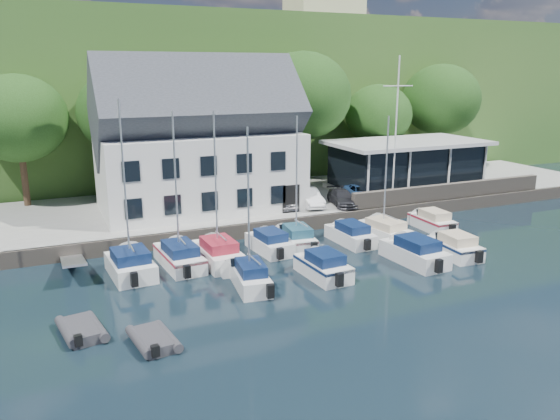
{
  "coord_description": "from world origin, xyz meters",
  "views": [
    {
      "loc": [
        -17.49,
        -21.83,
        10.93
      ],
      "look_at": [
        -3.9,
        9.0,
        2.25
      ],
      "focal_mm": 35.0,
      "sensor_mm": 36.0,
      "label": 1
    }
  ],
  "objects_px": {
    "boat_r1_4": "(297,180)",
    "boat_r2_2": "(323,264)",
    "club_pavilion": "(406,165)",
    "boat_r1_7": "(432,219)",
    "boat_r1_2": "(216,185)",
    "dinghy_0": "(81,328)",
    "car_blue": "(361,192)",
    "harbor_building": "(199,149)",
    "car_silver": "(284,201)",
    "dinghy_1": "(153,338)",
    "boat_r1_5": "(350,232)",
    "boat_r2_4": "(455,245)",
    "car_white": "(309,197)",
    "boat_r1_3": "(269,241)",
    "boat_r1_1": "(176,191)",
    "boat_r1_6": "(386,177)",
    "boat_r1_0": "(125,191)",
    "car_dgrey": "(342,198)",
    "boat_r2_1": "(248,206)",
    "flagpole": "(396,130)",
    "boat_r2_3": "(414,250)"
  },
  "relations": [
    {
      "from": "club_pavilion",
      "to": "boat_r1_5",
      "type": "height_order",
      "value": "club_pavilion"
    },
    {
      "from": "boat_r1_5",
      "to": "boat_r2_4",
      "type": "relative_size",
      "value": 1.11
    },
    {
      "from": "boat_r1_4",
      "to": "boat_r2_2",
      "type": "bearing_deg",
      "value": -92.53
    },
    {
      "from": "car_blue",
      "to": "boat_r1_6",
      "type": "distance_m",
      "value": 7.57
    },
    {
      "from": "dinghy_1",
      "to": "car_silver",
      "type": "bearing_deg",
      "value": 42.4
    },
    {
      "from": "boat_r1_0",
      "to": "dinghy_1",
      "type": "relative_size",
      "value": 3.46
    },
    {
      "from": "car_blue",
      "to": "boat_r1_7",
      "type": "distance_m",
      "value": 6.55
    },
    {
      "from": "boat_r1_1",
      "to": "boat_r1_6",
      "type": "xyz_separation_m",
      "value": [
        13.66,
        -0.31,
        -0.23
      ]
    },
    {
      "from": "dinghy_1",
      "to": "boat_r2_3",
      "type": "bearing_deg",
      "value": 5.87
    },
    {
      "from": "boat_r1_3",
      "to": "boat_r1_5",
      "type": "xyz_separation_m",
      "value": [
        5.48,
        -0.52,
        0.0
      ]
    },
    {
      "from": "boat_r1_3",
      "to": "boat_r1_1",
      "type": "bearing_deg",
      "value": 178.83
    },
    {
      "from": "boat_r2_2",
      "to": "boat_r2_3",
      "type": "relative_size",
      "value": 0.84
    },
    {
      "from": "car_dgrey",
      "to": "car_blue",
      "type": "height_order",
      "value": "car_blue"
    },
    {
      "from": "car_silver",
      "to": "flagpole",
      "type": "height_order",
      "value": "flagpole"
    },
    {
      "from": "car_blue",
      "to": "boat_r1_7",
      "type": "height_order",
      "value": "car_blue"
    },
    {
      "from": "harbor_building",
      "to": "car_blue",
      "type": "distance_m",
      "value": 13.06
    },
    {
      "from": "car_dgrey",
      "to": "boat_r1_6",
      "type": "relative_size",
      "value": 0.46
    },
    {
      "from": "boat_r2_1",
      "to": "dinghy_1",
      "type": "height_order",
      "value": "boat_r2_1"
    },
    {
      "from": "boat_r1_2",
      "to": "boat_r2_4",
      "type": "xyz_separation_m",
      "value": [
        13.46,
        -4.52,
        -3.93
      ]
    },
    {
      "from": "boat_r1_6",
      "to": "boat_r2_3",
      "type": "height_order",
      "value": "boat_r1_6"
    },
    {
      "from": "car_blue",
      "to": "harbor_building",
      "type": "bearing_deg",
      "value": 179.03
    },
    {
      "from": "dinghy_1",
      "to": "boat_r2_1",
      "type": "bearing_deg",
      "value": 28.37
    },
    {
      "from": "boat_r2_3",
      "to": "boat_r2_4",
      "type": "bearing_deg",
      "value": -4.6
    },
    {
      "from": "car_white",
      "to": "boat_r1_3",
      "type": "distance_m",
      "value": 8.22
    },
    {
      "from": "harbor_building",
      "to": "boat_r1_4",
      "type": "distance_m",
      "value": 9.41
    },
    {
      "from": "boat_r1_7",
      "to": "boat_r2_4",
      "type": "xyz_separation_m",
      "value": [
        -2.49,
        -5.16,
        0.02
      ]
    },
    {
      "from": "flagpole",
      "to": "boat_r1_2",
      "type": "bearing_deg",
      "value": -161.04
    },
    {
      "from": "harbor_building",
      "to": "boat_r1_2",
      "type": "distance_m",
      "value": 9.62
    },
    {
      "from": "boat_r1_3",
      "to": "boat_r1_4",
      "type": "distance_m",
      "value": 4.12
    },
    {
      "from": "boat_r1_4",
      "to": "boat_r2_2",
      "type": "xyz_separation_m",
      "value": [
        -0.86,
        -5.21,
        -3.62
      ]
    },
    {
      "from": "club_pavilion",
      "to": "boat_r1_7",
      "type": "distance_m",
      "value": 9.41
    },
    {
      "from": "boat_r1_0",
      "to": "boat_r2_2",
      "type": "relative_size",
      "value": 1.82
    },
    {
      "from": "boat_r2_2",
      "to": "boat_r1_2",
      "type": "bearing_deg",
      "value": 133.55
    },
    {
      "from": "car_blue",
      "to": "boat_r1_2",
      "type": "relative_size",
      "value": 0.38
    },
    {
      "from": "car_silver",
      "to": "dinghy_1",
      "type": "xyz_separation_m",
      "value": [
        -12.65,
        -15.09,
        -1.23
      ]
    },
    {
      "from": "harbor_building",
      "to": "dinghy_0",
      "type": "relative_size",
      "value": 5.07
    },
    {
      "from": "boat_r1_2",
      "to": "boat_r2_4",
      "type": "distance_m",
      "value": 14.73
    },
    {
      "from": "boat_r1_3",
      "to": "boat_r2_2",
      "type": "height_order",
      "value": "boat_r2_2"
    },
    {
      "from": "boat_r1_4",
      "to": "boat_r1_6",
      "type": "relative_size",
      "value": 1.04
    },
    {
      "from": "boat_r2_1",
      "to": "dinghy_1",
      "type": "distance_m",
      "value": 8.2
    },
    {
      "from": "boat_r1_2",
      "to": "car_silver",
      "type": "bearing_deg",
      "value": 40.64
    },
    {
      "from": "boat_r1_2",
      "to": "dinghy_0",
      "type": "distance_m",
      "value": 10.97
    },
    {
      "from": "boat_r1_6",
      "to": "boat_r2_1",
      "type": "relative_size",
      "value": 0.97
    },
    {
      "from": "car_silver",
      "to": "car_blue",
      "type": "xyz_separation_m",
      "value": [
        6.63,
        -0.01,
        0.06
      ]
    },
    {
      "from": "car_silver",
      "to": "boat_r1_0",
      "type": "distance_m",
      "value": 14.36
    },
    {
      "from": "boat_r1_2",
      "to": "boat_r2_3",
      "type": "relative_size",
      "value": 1.51
    },
    {
      "from": "car_white",
      "to": "boat_r2_1",
      "type": "height_order",
      "value": "boat_r2_1"
    },
    {
      "from": "flagpole",
      "to": "boat_r2_3",
      "type": "relative_size",
      "value": 1.77
    },
    {
      "from": "flagpole",
      "to": "dinghy_0",
      "type": "relative_size",
      "value": 3.86
    },
    {
      "from": "car_blue",
      "to": "boat_r2_4",
      "type": "xyz_separation_m",
      "value": [
        -0.47,
        -11.33,
        -0.89
      ]
    }
  ]
}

